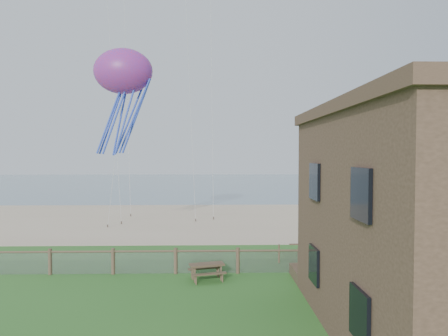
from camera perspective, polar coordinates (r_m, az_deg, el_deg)
The scene contains 6 objects.
ground at distance 14.44m, azimuth -9.37°, elevation -21.61°, with size 160.00×160.00×0.00m, color #296321.
sand_beach at distance 35.62m, azimuth -4.41°, elevation -7.33°, with size 72.00×20.00×0.02m, color tan.
ocean at distance 79.33m, azimuth -2.74°, elevation -2.18°, with size 160.00×68.00×0.02m, color slate.
chainlink_fence at distance 19.89m, azimuth -6.91°, elevation -13.25°, with size 36.20×0.20×1.25m, color brown, non-canonical shape.
picnic_table at distance 18.90m, azimuth -2.46°, elevation -14.74°, with size 1.56×1.18×0.66m, color brown, non-canonical shape.
octopus_kite at distance 29.42m, azimuth -14.17°, elevation 9.37°, with size 3.84×2.71×7.91m, color red, non-canonical shape.
Camera 1 is at (1.87, -13.10, 5.78)m, focal length 32.00 mm.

